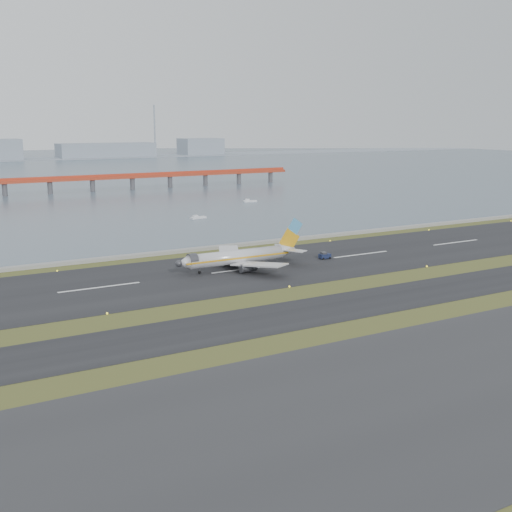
# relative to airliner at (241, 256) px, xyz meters

# --- Properties ---
(ground) EXTENTS (1000.00, 1000.00, 0.00)m
(ground) POSITION_rel_airliner_xyz_m (0.55, -31.03, -3.46)
(ground) COLOR #35491A
(ground) RESTS_ON ground
(apron_strip) EXTENTS (1000.00, 50.00, 0.10)m
(apron_strip) POSITION_rel_airliner_xyz_m (0.55, -86.03, -3.41)
(apron_strip) COLOR #2A2A2D
(apron_strip) RESTS_ON ground
(taxiway_strip) EXTENTS (1000.00, 18.00, 0.10)m
(taxiway_strip) POSITION_rel_airliner_xyz_m (0.55, -43.03, -3.41)
(taxiway_strip) COLOR black
(taxiway_strip) RESTS_ON ground
(runway_strip) EXTENTS (1000.00, 45.00, 0.10)m
(runway_strip) POSITION_rel_airliner_xyz_m (0.55, -1.03, -3.41)
(runway_strip) COLOR black
(runway_strip) RESTS_ON ground
(seawall) EXTENTS (1000.00, 2.50, 1.00)m
(seawall) POSITION_rel_airliner_xyz_m (0.55, 28.97, -2.96)
(seawall) COLOR gray
(seawall) RESTS_ON ground
(bay_water) EXTENTS (1400.00, 800.00, 1.30)m
(bay_water) POSITION_rel_airliner_xyz_m (0.55, 428.97, -3.46)
(bay_water) COLOR #475765
(bay_water) RESTS_ON ground
(red_pier) EXTENTS (260.00, 5.00, 10.20)m
(red_pier) POSITION_rel_airliner_xyz_m (20.55, 218.97, 3.82)
(red_pier) COLOR #B1371E
(red_pier) RESTS_ON ground
(airliner) EXTENTS (38.52, 32.89, 12.80)m
(airliner) POSITION_rel_airliner_xyz_m (0.00, 0.00, 0.00)
(airliner) COLOR silver
(airliner) RESTS_ON ground
(pushback_tug) EXTENTS (3.37, 2.04, 2.13)m
(pushback_tug) POSITION_rel_airliner_xyz_m (27.27, -0.80, -2.42)
(pushback_tug) COLOR #161E3E
(pushback_tug) RESTS_ON ground
(workboat_near) EXTENTS (7.01, 3.03, 1.65)m
(workboat_near) POSITION_rel_airliner_xyz_m (28.71, 91.01, -2.94)
(workboat_near) COLOR silver
(workboat_near) RESTS_ON ground
(workboat_far) EXTENTS (6.97, 3.86, 1.61)m
(workboat_far) POSITION_rel_airliner_xyz_m (75.34, 130.50, -2.95)
(workboat_far) COLOR silver
(workboat_far) RESTS_ON ground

